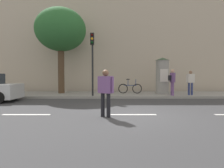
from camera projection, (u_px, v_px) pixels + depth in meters
ground_plane at (132, 115)px, 7.10m from camera, size 80.00×80.00×0.00m
sidewalk_curb at (122, 95)px, 14.09m from camera, size 36.00×4.00×0.15m
lane_markings at (132, 115)px, 7.10m from camera, size 25.80×0.16×0.01m
building_backdrop at (119, 45)px, 18.89m from camera, size 36.00×5.00×9.08m
traffic_light at (92, 54)px, 12.20m from camera, size 0.24×0.45×4.06m
poster_column at (162, 75)px, 13.84m from camera, size 1.03×1.03×2.66m
street_tree at (60, 30)px, 14.19m from camera, size 3.78×3.78×6.40m
pedestrian_with_bag at (105, 89)px, 6.66m from camera, size 0.58×0.43×1.68m
pedestrian_with_backpack at (172, 80)px, 12.62m from camera, size 0.40×0.62×1.76m
pedestrian_in_red_top at (190, 81)px, 12.93m from camera, size 0.59×0.27×1.68m
bicycle_leaning at (130, 88)px, 14.14m from camera, size 1.77×0.15×1.09m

